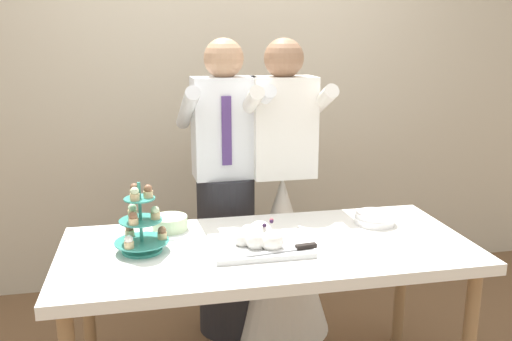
# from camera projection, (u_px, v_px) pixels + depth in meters

# --- Properties ---
(rear_wall) EXTENTS (5.20, 0.10, 2.90)m
(rear_wall) POSITION_uv_depth(u_px,v_px,m) (221.00, 70.00, 3.54)
(rear_wall) COLOR beige
(rear_wall) RESTS_ON ground_plane
(dessert_table) EXTENTS (1.80, 0.80, 0.78)m
(dessert_table) POSITION_uv_depth(u_px,v_px,m) (268.00, 260.00, 2.39)
(dessert_table) COLOR white
(dessert_table) RESTS_ON ground_plane
(cupcake_stand) EXTENTS (0.23, 0.23, 0.31)m
(cupcake_stand) POSITION_uv_depth(u_px,v_px,m) (141.00, 225.00, 2.26)
(cupcake_stand) COLOR teal
(cupcake_stand) RESTS_ON dessert_table
(main_cake_tray) EXTENTS (0.44, 0.31, 0.13)m
(main_cake_tray) POSITION_uv_depth(u_px,v_px,m) (260.00, 240.00, 2.31)
(main_cake_tray) COLOR silver
(main_cake_tray) RESTS_ON dessert_table
(plate_stack) EXTENTS (0.20, 0.20, 0.05)m
(plate_stack) POSITION_uv_depth(u_px,v_px,m) (375.00, 218.00, 2.63)
(plate_stack) COLOR white
(plate_stack) RESTS_ON dessert_table
(round_cake) EXTENTS (0.24, 0.24, 0.07)m
(round_cake) POSITION_uv_depth(u_px,v_px,m) (170.00, 225.00, 2.52)
(round_cake) COLOR white
(round_cake) RESTS_ON dessert_table
(person_groom) EXTENTS (0.48, 0.51, 1.66)m
(person_groom) POSITION_uv_depth(u_px,v_px,m) (226.00, 207.00, 2.98)
(person_groom) COLOR #232328
(person_groom) RESTS_ON ground_plane
(person_bride) EXTENTS (0.56, 0.56, 1.66)m
(person_bride) POSITION_uv_depth(u_px,v_px,m) (282.00, 233.00, 3.04)
(person_bride) COLOR white
(person_bride) RESTS_ON ground_plane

